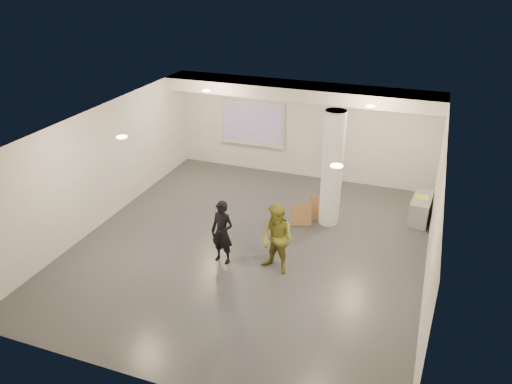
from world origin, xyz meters
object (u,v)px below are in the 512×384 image
at_px(credenza, 421,209).
at_px(woman, 222,232).
at_px(man, 277,239).
at_px(column, 332,169).
at_px(projection_screen, 253,124).

height_order(credenza, woman, woman).
bearing_deg(credenza, man, -124.03).
height_order(column, projection_screen, column).
height_order(column, credenza, column).
bearing_deg(column, woman, -125.28).
relative_size(column, man, 1.86).
relative_size(column, projection_screen, 1.43).
bearing_deg(woman, credenza, 49.81).
bearing_deg(column, projection_screen, 139.44).
xyz_separation_m(column, projection_screen, (-3.10, 2.65, 0.03)).
height_order(projection_screen, woman, projection_screen).
bearing_deg(man, column, 95.45).
bearing_deg(credenza, woman, -134.23).
xyz_separation_m(column, woman, (-1.85, -2.62, -0.75)).
distance_m(column, credenza, 2.68).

